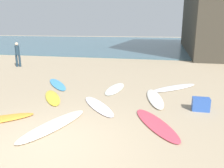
{
  "coord_description": "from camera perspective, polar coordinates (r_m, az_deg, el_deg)",
  "views": [
    {
      "loc": [
        2.48,
        -4.14,
        2.62
      ],
      "look_at": [
        0.38,
        4.76,
        0.3
      ],
      "focal_mm": 36.12,
      "sensor_mm": 36.0,
      "label": 1
    }
  ],
  "objects": [
    {
      "name": "ocean_water",
      "position": [
        38.94,
        9.77,
        10.25
      ],
      "size": [
        120.0,
        40.0,
        0.08
      ],
      "primitive_type": "cube",
      "color": "#426675",
      "rests_on": "ground_plane"
    },
    {
      "name": "surfboard_2",
      "position": [
        6.41,
        11.02,
        -9.87
      ],
      "size": [
        1.63,
        2.3,
        0.06
      ],
      "primitive_type": "ellipsoid",
      "rotation": [
        0.0,
        0.0,
        0.51
      ],
      "color": "#E44357",
      "rests_on": "ground_plane"
    },
    {
      "name": "surfboard_5",
      "position": [
        8.83,
        -14.84,
        -3.27
      ],
      "size": [
        1.56,
        1.99,
        0.07
      ],
      "primitive_type": "ellipsoid",
      "rotation": [
        0.0,
        0.0,
        3.73
      ],
      "color": "yellow",
      "rests_on": "ground_plane"
    },
    {
      "name": "surfboard_0",
      "position": [
        9.72,
        0.76,
        -1.21
      ],
      "size": [
        0.72,
        2.11,
        0.06
      ],
      "primitive_type": "ellipsoid",
      "rotation": [
        0.0,
        0.0,
        3.08
      ],
      "color": "silver",
      "rests_on": "ground_plane"
    },
    {
      "name": "beachgoer_near",
      "position": [
        16.49,
        -22.81,
        7.16
      ],
      "size": [
        0.35,
        0.35,
        1.63
      ],
      "rotation": [
        0.0,
        0.0,
        3.46
      ],
      "color": "#1E3342",
      "rests_on": "ground_plane"
    },
    {
      "name": "ground_plane",
      "position": [
        5.49,
        -16.03,
        -14.86
      ],
      "size": [
        120.0,
        120.0,
        0.0
      ],
      "primitive_type": "plane",
      "color": "tan"
    },
    {
      "name": "surfboard_4",
      "position": [
        7.64,
        -3.48,
        -5.55
      ],
      "size": [
        1.77,
        2.05,
        0.07
      ],
      "primitive_type": "ellipsoid",
      "rotation": [
        0.0,
        0.0,
        0.67
      ],
      "color": "white",
      "rests_on": "ground_plane"
    },
    {
      "name": "surfboard_7",
      "position": [
        10.77,
        -13.68,
        -0.04
      ],
      "size": [
        1.93,
        2.23,
        0.07
      ],
      "primitive_type": "ellipsoid",
      "rotation": [
        0.0,
        0.0,
        0.67
      ],
      "color": "#4498D4",
      "rests_on": "ground_plane"
    },
    {
      "name": "surfboard_3",
      "position": [
        10.24,
        15.47,
        -0.91
      ],
      "size": [
        2.23,
        2.22,
        0.07
      ],
      "primitive_type": "ellipsoid",
      "rotation": [
        0.0,
        0.0,
        -0.79
      ],
      "color": "white",
      "rests_on": "ground_plane"
    },
    {
      "name": "surfboard_8",
      "position": [
        8.56,
        10.81,
        -3.55
      ],
      "size": [
        0.98,
        2.46,
        0.08
      ],
      "primitive_type": "ellipsoid",
      "rotation": [
        0.0,
        0.0,
        0.2
      ],
      "color": "silver",
      "rests_on": "ground_plane"
    },
    {
      "name": "surfboard_1",
      "position": [
        6.42,
        -14.46,
        -9.96
      ],
      "size": [
        1.27,
        2.56,
        0.08
      ],
      "primitive_type": "ellipsoid",
      "rotation": [
        0.0,
        0.0,
        -0.28
      ],
      "color": "beige",
      "rests_on": "ground_plane"
    },
    {
      "name": "beach_cooler",
      "position": [
        7.79,
        21.56,
        -4.8
      ],
      "size": [
        0.53,
        0.33,
        0.42
      ],
      "primitive_type": "cube",
      "rotation": [
        0.0,
        0.0,
        0.0
      ],
      "color": "#2D56B2",
      "rests_on": "ground_plane"
    }
  ]
}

